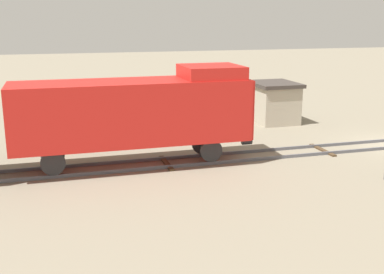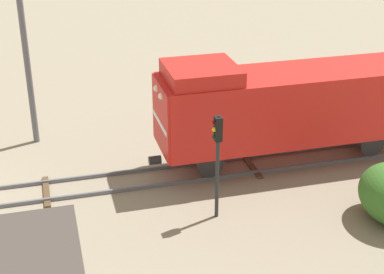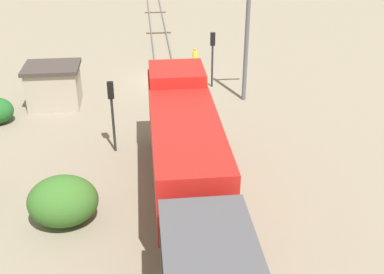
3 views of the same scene
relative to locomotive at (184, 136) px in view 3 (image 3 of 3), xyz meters
name	(u,v)px [view 3 (image 3 of 3)]	position (x,y,z in m)	size (l,w,h in m)	color
ground_plane	(166,81)	(0.00, -14.37, -2.77)	(155.72, 155.72, 0.00)	gray
railway_track	(166,80)	(0.00, -14.37, -2.70)	(2.40, 103.81, 0.16)	#595960
locomotive	(184,136)	(0.00, 0.00, 0.00)	(2.90, 11.60, 4.60)	red
traffic_signal_near	(213,49)	(-3.20, -12.87, -0.02)	(0.32, 0.34, 3.95)	#262628
traffic_signal_mid	(112,104)	(3.40, -4.03, 0.02)	(0.32, 0.34, 4.01)	#262628
worker_near_track	(195,57)	(-2.40, -16.74, -1.78)	(0.38, 0.38, 1.70)	#262B38
catenary_mast	(248,40)	(-5.06, -10.28, 1.33)	(1.94, 0.28, 7.72)	#595960
relay_hut	(54,85)	(7.50, -10.68, -1.38)	(3.50, 2.90, 2.74)	#B2A893
bush_far	(63,201)	(5.32, 2.11, -1.69)	(2.98, 2.44, 2.16)	#366A26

